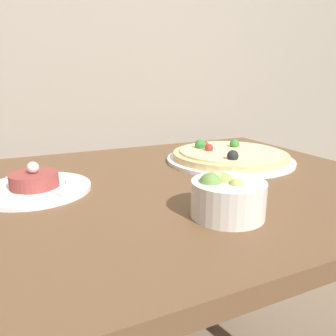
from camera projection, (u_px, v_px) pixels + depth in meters
The scene contains 4 objects.
dining_table at pixel (148, 227), 0.79m from camera, with size 1.18×0.83×0.76m.
pizza_plate at pixel (229, 156), 0.96m from camera, with size 0.37×0.37×0.06m.
tartare_plate at pixel (35, 185), 0.71m from camera, with size 0.24×0.24×0.07m.
small_bowl at pixel (227, 197), 0.58m from camera, with size 0.13×0.13×0.08m.
Camera 1 is at (-0.26, -0.26, 1.00)m, focal length 35.00 mm.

